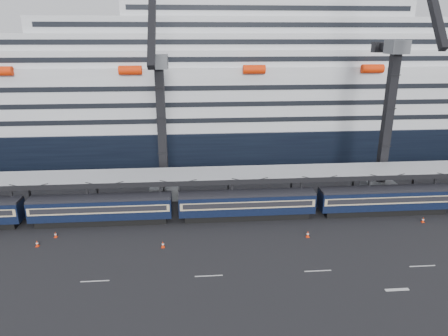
{
  "coord_description": "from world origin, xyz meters",
  "views": [
    {
      "loc": [
        -15.35,
        -41.06,
        24.54
      ],
      "look_at": [
        -11.22,
        10.0,
        7.54
      ],
      "focal_mm": 32.0,
      "sensor_mm": 36.0,
      "label": 1
    }
  ],
  "objects": [
    {
      "name": "traffic_cone_d",
      "position": [
        -0.95,
        3.71,
        0.42
      ],
      "size": [
        0.43,
        0.43,
        0.86
      ],
      "color": "#F73107",
      "rests_on": "ground"
    },
    {
      "name": "traffic_cone_a",
      "position": [
        -34.69,
        4.05,
        0.4
      ],
      "size": [
        0.4,
        0.4,
        0.81
      ],
      "color": "#F73107",
      "rests_on": "ground"
    },
    {
      "name": "train",
      "position": [
        -4.65,
        10.0,
        2.2
      ],
      "size": [
        133.05,
        3.0,
        4.05
      ],
      "color": "black",
      "rests_on": "ground"
    },
    {
      "name": "crane_dark_mid",
      "position": [
        15.0,
        17.59,
        13.36
      ],
      "size": [
        4.5,
        18.24,
        39.64
      ],
      "color": "#52555A",
      "rests_on": "ground"
    },
    {
      "name": "ground",
      "position": [
        0.0,
        0.0,
        0.0
      ],
      "size": [
        260.0,
        260.0,
        0.0
      ],
      "primitive_type": "plane",
      "color": "black",
      "rests_on": "ground"
    },
    {
      "name": "crane_dark_near",
      "position": [
        -20.0,
        18.59,
        11.93
      ],
      "size": [
        4.5,
        17.75,
        35.08
      ],
      "color": "#52555A",
      "rests_on": "ground"
    },
    {
      "name": "canopy",
      "position": [
        0.0,
        14.0,
        5.25
      ],
      "size": [
        130.0,
        6.25,
        5.53
      ],
      "color": "#9EA1A6",
      "rests_on": "ground"
    },
    {
      "name": "traffic_cone_e",
      "position": [
        16.14,
        6.61,
        0.38
      ],
      "size": [
        0.39,
        0.39,
        0.77
      ],
      "color": "#F73107",
      "rests_on": "ground"
    },
    {
      "name": "cruise_ship",
      "position": [
        -1.08,
        45.99,
        12.34
      ],
      "size": [
        214.09,
        28.84,
        34.0
      ],
      "color": "black",
      "rests_on": "ground"
    },
    {
      "name": "lane_markings",
      "position": [
        8.15,
        -5.23,
        0.01
      ],
      "size": [
        111.0,
        4.27,
        0.02
      ],
      "color": "beige",
      "rests_on": "ground"
    },
    {
      "name": "traffic_cone_b",
      "position": [
        -33.18,
        6.26,
        0.38
      ],
      "size": [
        0.38,
        0.38,
        0.77
      ],
      "color": "#F73107",
      "rests_on": "ground"
    },
    {
      "name": "traffic_cone_c",
      "position": [
        -19.3,
        2.55,
        0.41
      ],
      "size": [
        0.42,
        0.42,
        0.83
      ],
      "color": "#F73107",
      "rests_on": "ground"
    }
  ]
}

